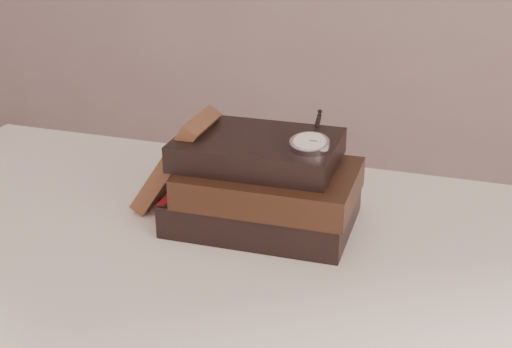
% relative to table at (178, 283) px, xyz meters
% --- Properties ---
extents(table, '(1.00, 0.60, 0.75)m').
position_rel_table_xyz_m(table, '(0.00, 0.00, 0.00)').
color(table, silver).
rests_on(table, ground).
extents(book_stack, '(0.26, 0.18, 0.13)m').
position_rel_table_xyz_m(book_stack, '(0.11, 0.05, 0.15)').
color(book_stack, black).
rests_on(book_stack, table).
extents(journal, '(0.11, 0.10, 0.15)m').
position_rel_table_xyz_m(journal, '(-0.02, 0.06, 0.17)').
color(journal, '#422619').
rests_on(journal, table).
extents(pocket_watch, '(0.05, 0.15, 0.02)m').
position_rel_table_xyz_m(pocket_watch, '(0.18, 0.04, 0.23)').
color(pocket_watch, silver).
rests_on(pocket_watch, book_stack).
extents(eyeglasses, '(0.11, 0.12, 0.05)m').
position_rel_table_xyz_m(eyeglasses, '(0.02, 0.13, 0.16)').
color(eyeglasses, silver).
rests_on(eyeglasses, book_stack).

